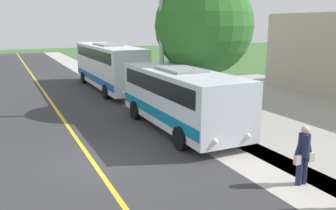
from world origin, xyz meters
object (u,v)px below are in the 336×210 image
Objects in this scene: shuttle_bus_front at (180,96)px; pedestrian_waiting at (303,153)px; tree_curbside at (204,26)px; street_light_pole at (159,30)px; transit_bus_rear at (108,65)px.

shuttle_bus_front is 4.45× the size of pedestrian_waiting.
tree_curbside is (-2.84, -2.83, 3.00)m from shuttle_bus_front.
pedestrian_waiting is (-0.62, 6.62, -0.55)m from shuttle_bus_front.
street_light_pole reaches higher than pedestrian_waiting.
street_light_pole reaches higher than shuttle_bus_front.
pedestrian_waiting is 0.25× the size of tree_curbside.
transit_bus_rear is 5.86× the size of pedestrian_waiting.
street_light_pole is at bearing -88.16° from pedestrian_waiting.
pedestrian_waiting is at bearing 92.35° from transit_bus_rear.
tree_curbside is (-2.53, 0.14, 0.21)m from street_light_pole.
shuttle_bus_front is 0.76× the size of transit_bus_rear.
transit_bus_rear reaches higher than shuttle_bus_front.
tree_curbside reaches higher than shuttle_bus_front.
pedestrian_waiting is at bearing 91.84° from street_light_pole.
street_light_pole reaches higher than transit_bus_rear.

